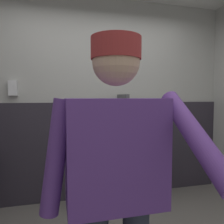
{
  "coord_description": "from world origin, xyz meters",
  "views": [
    {
      "loc": [
        -0.55,
        -1.4,
        1.37
      ],
      "look_at": [
        -0.13,
        0.24,
        1.25
      ],
      "focal_mm": 35.21,
      "sensor_mm": 36.0,
      "label": 1
    }
  ],
  "objects_px": {
    "person": "(116,172)",
    "urinal_left": "(93,143)",
    "urinal_middle": "(148,140)",
    "soap_dispenser": "(13,88)"
  },
  "relations": [
    {
      "from": "urinal_left",
      "to": "person",
      "type": "height_order",
      "value": "person"
    },
    {
      "from": "urinal_left",
      "to": "urinal_middle",
      "type": "distance_m",
      "value": 0.75
    },
    {
      "from": "urinal_left",
      "to": "urinal_middle",
      "type": "relative_size",
      "value": 1.0
    },
    {
      "from": "person",
      "to": "urinal_left",
      "type": "bearing_deg",
      "value": 84.51
    },
    {
      "from": "urinal_middle",
      "to": "soap_dispenser",
      "type": "height_order",
      "value": "soap_dispenser"
    },
    {
      "from": "urinal_left",
      "to": "soap_dispenser",
      "type": "relative_size",
      "value": 6.89
    },
    {
      "from": "person",
      "to": "soap_dispenser",
      "type": "distance_m",
      "value": 2.05
    },
    {
      "from": "soap_dispenser",
      "to": "urinal_left",
      "type": "bearing_deg",
      "value": -7.15
    },
    {
      "from": "person",
      "to": "urinal_middle",
      "type": "bearing_deg",
      "value": 61.84
    },
    {
      "from": "urinal_left",
      "to": "urinal_middle",
      "type": "xyz_separation_m",
      "value": [
        0.75,
        0.0,
        0.0
      ]
    }
  ]
}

